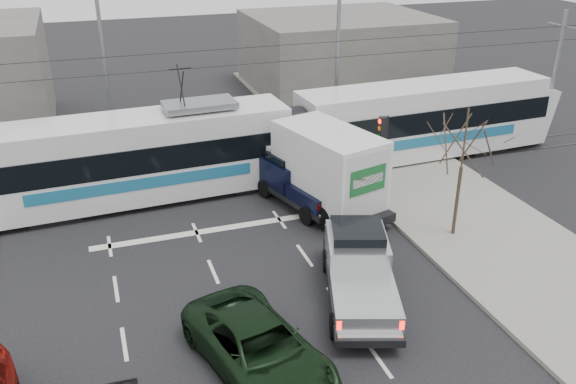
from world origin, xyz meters
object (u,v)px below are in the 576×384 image
object	(u,v)px
silver_pickup	(359,267)
box_truck	(319,168)
tram	(291,137)
traffic_signal	(383,139)
navy_pickup	(297,181)
bare_tree	(464,144)
street_lamp_far	(99,54)
street_lamp_near	(334,47)
green_car	(259,348)

from	to	relation	value
silver_pickup	box_truck	bearing A→B (deg)	98.21
tram	traffic_signal	bearing A→B (deg)	-54.38
box_truck	navy_pickup	size ratio (longest dim) A/B	1.43
bare_tree	street_lamp_far	size ratio (longest dim) A/B	0.56
street_lamp_near	tram	size ratio (longest dim) A/B	0.33
navy_pickup	street_lamp_far	bearing A→B (deg)	113.50
traffic_signal	silver_pickup	xyz separation A→B (m)	(-3.99, -6.37, -1.70)
traffic_signal	silver_pickup	distance (m)	7.70
street_lamp_far	green_car	size ratio (longest dim) A/B	1.66
traffic_signal	navy_pickup	size ratio (longest dim) A/B	0.69
navy_pickup	bare_tree	bearing A→B (deg)	-61.58
street_lamp_far	green_car	world-z (taller)	street_lamp_far
silver_pickup	street_lamp_far	bearing A→B (deg)	131.39
traffic_signal	street_lamp_far	distance (m)	14.47
silver_pickup	navy_pickup	size ratio (longest dim) A/B	1.17
bare_tree	street_lamp_far	xyz separation A→B (m)	(-11.79, 13.50, 1.32)
box_truck	street_lamp_near	bearing A→B (deg)	48.39
traffic_signal	street_lamp_far	size ratio (longest dim) A/B	0.40
street_lamp_near	silver_pickup	size ratio (longest dim) A/B	1.48
street_lamp_near	tram	world-z (taller)	street_lamp_near
traffic_signal	tram	world-z (taller)	tram
box_truck	bare_tree	bearing A→B (deg)	-62.14
street_lamp_near	tram	distance (m)	6.23
traffic_signal	tram	xyz separation A→B (m)	(-2.85, 3.59, -0.76)
bare_tree	street_lamp_near	world-z (taller)	street_lamp_near
silver_pickup	green_car	distance (m)	4.76
bare_tree	box_truck	size ratio (longest dim) A/B	0.67
street_lamp_far	navy_pickup	bearing A→B (deg)	-50.72
navy_pickup	green_car	world-z (taller)	navy_pickup
traffic_signal	street_lamp_near	bearing A→B (deg)	83.59
box_truck	green_car	size ratio (longest dim) A/B	1.38
street_lamp_near	tram	xyz separation A→B (m)	(-3.69, -3.92, -3.13)
navy_pickup	green_car	distance (m)	10.63
traffic_signal	green_car	xyz separation A→B (m)	(-8.06, -8.82, -1.99)
bare_tree	box_truck	xyz separation A→B (m)	(-3.92, 4.20, -2.04)
navy_pickup	silver_pickup	bearing A→B (deg)	-109.36
street_lamp_far	tram	bearing A→B (deg)	-37.16
tram	navy_pickup	xyz separation A→B (m)	(-0.70, -2.78, -0.95)
traffic_signal	green_car	world-z (taller)	traffic_signal
bare_tree	street_lamp_near	xyz separation A→B (m)	(-0.29, 11.50, 1.32)
tram	silver_pickup	size ratio (longest dim) A/B	4.50
street_lamp_near	green_car	distance (m)	19.09
bare_tree	box_truck	bearing A→B (deg)	133.03
bare_tree	tram	world-z (taller)	tram
street_lamp_near	bare_tree	bearing A→B (deg)	-88.58
bare_tree	street_lamp_far	bearing A→B (deg)	131.12
traffic_signal	box_truck	world-z (taller)	traffic_signal
street_lamp_far	tram	distance (m)	10.29
bare_tree	green_car	world-z (taller)	bare_tree
bare_tree	traffic_signal	xyz separation A→B (m)	(-1.13, 4.00, -1.05)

